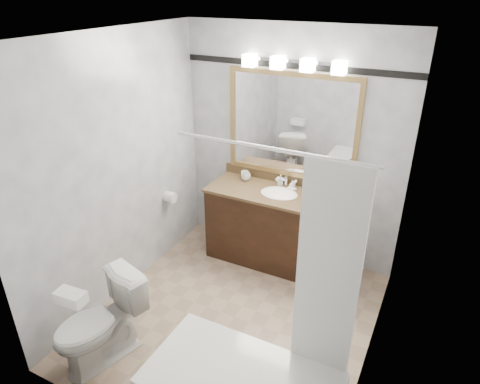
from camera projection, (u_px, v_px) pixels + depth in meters
name	position (u px, v px, depth m)	size (l,w,h in m)	color
room	(234.00, 199.00, 3.46)	(2.42, 2.62, 2.52)	tan
vanity	(278.00, 227.00, 4.64)	(1.53, 0.58, 0.97)	black
mirror	(291.00, 126.00, 4.38)	(1.40, 0.04, 1.10)	#A6824A
vanity_light_bar	(293.00, 63.00, 4.06)	(1.02, 0.14, 0.12)	silver
accent_stripe	(295.00, 66.00, 4.12)	(2.40, 0.01, 0.06)	black
tp_roll	(170.00, 197.00, 4.70)	(0.12, 0.12, 0.11)	white
toilet	(99.00, 324.00, 3.42)	(0.42, 0.73, 0.75)	white
tissue_box	(71.00, 297.00, 3.07)	(0.22, 0.12, 0.09)	white
coffee_maker	(342.00, 189.00, 4.16)	(0.18, 0.21, 0.33)	black
cup_left	(246.00, 177.00, 4.73)	(0.10, 0.10, 0.08)	white
cup_right	(245.00, 175.00, 4.79)	(0.08, 0.08, 0.08)	white
soap_bottle_a	(281.00, 180.00, 4.61)	(0.05, 0.05, 0.11)	white
soap_bottle_b	(292.00, 184.00, 4.55)	(0.07, 0.07, 0.08)	white
soap_bar	(292.00, 189.00, 4.50)	(0.09, 0.06, 0.03)	beige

